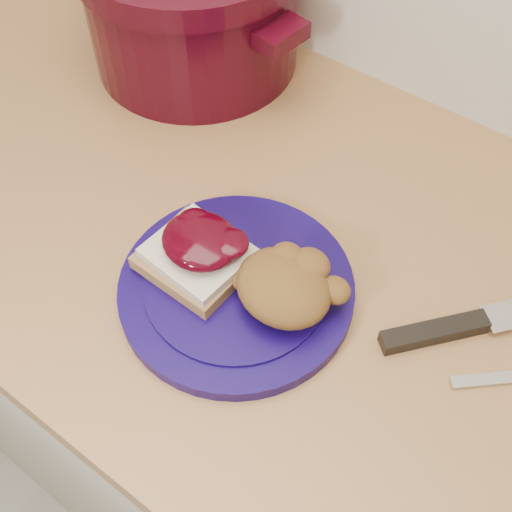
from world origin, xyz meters
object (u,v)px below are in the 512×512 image
Objects in this scene: plate at (236,289)px; chef_knife at (471,324)px; dutch_oven at (193,4)px; pepper_grinder at (152,14)px.

plate and chef_knife have the same top height.
dutch_oven reaches higher than chef_knife.
pepper_grinder is at bearing 114.91° from chef_knife.
plate is 0.69× the size of dutch_oven.
plate is 1.01× the size of chef_knife.
pepper_grinder is at bearing -147.67° from dutch_oven.
pepper_grinder is (-0.33, 0.25, 0.06)m from plate.
dutch_oven reaches higher than plate.
plate is at bearing -37.01° from pepper_grinder.
chef_knife is 0.69× the size of dutch_oven.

